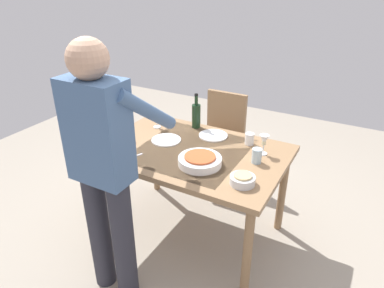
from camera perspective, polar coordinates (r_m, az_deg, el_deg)
name	(u,v)px	position (r m, az deg, el deg)	size (l,w,h in m)	color
ground_plane	(192,231)	(3.05, 0.00, -13.87)	(6.00, 6.00, 0.00)	#9E9384
dining_table	(192,160)	(2.66, 0.00, -2.56)	(1.37, 0.92, 0.77)	#93704C
chair_near	(222,133)	(3.46, 4.80, 1.71)	(0.40, 0.40, 0.91)	brown
person_server	(104,164)	(2.11, -14.02, -3.21)	(0.42, 0.61, 1.69)	#2D2D38
wine_bottle	(196,115)	(2.95, 0.68, 4.70)	(0.07, 0.07, 0.30)	black
wine_glass_left	(264,141)	(2.57, 11.56, 0.48)	(0.07, 0.07, 0.15)	white
wine_glass_right	(157,116)	(2.96, -5.75, 4.55)	(0.07, 0.07, 0.15)	white
water_cup_near_left	(249,139)	(2.72, 9.27, 0.83)	(0.07, 0.07, 0.09)	silver
water_cup_near_right	(257,156)	(2.47, 10.42, -1.88)	(0.07, 0.07, 0.11)	silver
serving_bowl_pasta	(200,160)	(2.42, 1.29, -2.65)	(0.30, 0.30, 0.07)	silver
side_bowl_salad	(122,138)	(2.77, -11.31, 0.88)	(0.18, 0.18, 0.07)	silver
side_bowl_bread	(243,179)	(2.23, 8.17, -5.69)	(0.16, 0.16, 0.07)	silver
dinner_plate_near	(166,140)	(2.76, -4.18, 0.65)	(0.23, 0.23, 0.01)	silver
dinner_plate_far	(213,135)	(2.83, 3.45, 1.39)	(0.23, 0.23, 0.01)	silver
table_knife	(130,158)	(2.54, -9.91, -2.25)	(0.01, 0.20, 0.01)	silver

